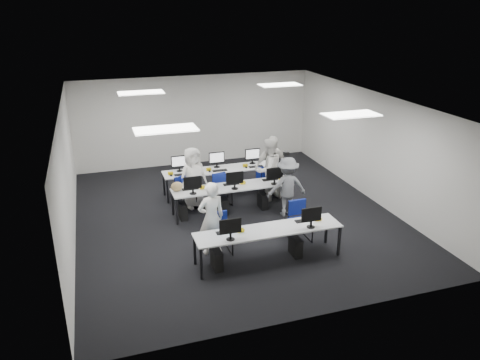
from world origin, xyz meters
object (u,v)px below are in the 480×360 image
object	(u,v)px
chair_1	(300,228)
student_2	(193,178)
desk_front	(268,231)
student_0	(211,218)
chair_3	(222,195)
chair_5	(187,196)
desk_mid	(233,188)
chair_7	(266,185)
chair_6	(220,192)
chair_4	(264,189)
student_3	(271,167)
chair_0	(221,240)
chair_2	(186,199)
student_1	(268,170)
photographer	(287,187)

from	to	relation	value
chair_1	student_2	size ratio (longest dim) A/B	0.56
desk_front	student_0	xyz separation A→B (m)	(-1.08, 0.68, 0.16)
chair_3	student_0	distance (m)	2.73
chair_1	chair_5	distance (m)	3.43
desk_mid	chair_7	distance (m)	1.61
chair_6	chair_7	world-z (taller)	chair_6
chair_4	student_3	bearing A→B (deg)	28.49
chair_0	chair_1	distance (m)	1.93
chair_1	chair_0	bearing A→B (deg)	178.66
chair_1	student_3	xyz separation A→B (m)	(0.32, 2.67, 0.60)
desk_mid	chair_1	bearing A→B (deg)	-62.16
chair_0	chair_4	size ratio (longest dim) A/B	1.05
student_3	chair_4	bearing A→B (deg)	-172.51
desk_front	student_3	world-z (taller)	student_3
chair_7	chair_0	bearing A→B (deg)	-121.78
desk_front	chair_5	distance (m)	3.53
desk_mid	student_2	size ratio (longest dim) A/B	1.92
chair_3	desk_front	bearing A→B (deg)	-99.41
student_2	student_3	world-z (taller)	student_3
desk_front	chair_2	world-z (taller)	chair_2
chair_5	chair_6	distance (m)	0.93
desk_mid	chair_7	bearing A→B (deg)	34.98
chair_0	chair_2	xyz separation A→B (m)	(-0.26, 2.56, -0.01)
desk_front	chair_0	xyz separation A→B (m)	(-0.89, 0.63, -0.39)
chair_0	student_1	bearing A→B (deg)	48.39
desk_mid	chair_5	distance (m)	1.36
student_3	student_1	bearing A→B (deg)	-140.25
chair_2	chair_3	world-z (taller)	chair_2
desk_mid	chair_6	distance (m)	0.85
student_2	desk_front	bearing A→B (deg)	-91.87
chair_5	student_2	xyz separation A→B (m)	(0.16, -0.07, 0.55)
chair_4	student_0	bearing A→B (deg)	-119.24
chair_5	chair_6	world-z (taller)	chair_6
chair_1	student_2	distance (m)	3.32
chair_3	student_1	xyz separation A→B (m)	(1.33, -0.07, 0.62)
chair_0	chair_6	size ratio (longest dim) A/B	1.01
chair_3	chair_7	xyz separation A→B (m)	(1.41, 0.32, -0.01)
chair_7	student_0	distance (m)	3.71
desk_front	chair_1	distance (m)	1.28
chair_6	chair_5	bearing A→B (deg)	-163.86
photographer	student_1	bearing A→B (deg)	-79.38
chair_2	chair_6	distance (m)	1.03
chair_6	student_1	xyz separation A→B (m)	(1.32, -0.23, 0.61)
chair_5	student_2	bearing A→B (deg)	-28.26
chair_3	chair_6	distance (m)	0.16
chair_4	chair_6	size ratio (longest dim) A/B	0.96
desk_front	chair_6	size ratio (longest dim) A/B	3.53
chair_0	chair_4	bearing A→B (deg)	50.78
chair_2	chair_6	world-z (taller)	chair_6
desk_mid	student_3	distance (m)	1.55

